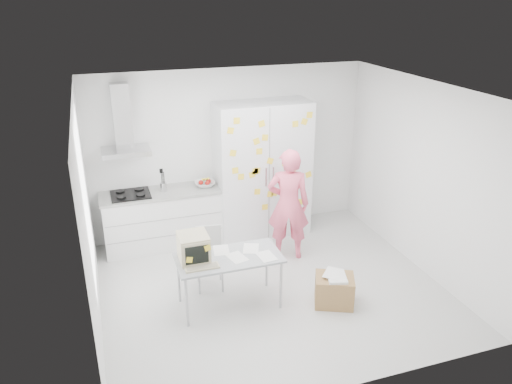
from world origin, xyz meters
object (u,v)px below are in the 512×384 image
object	(u,v)px
desk	(207,253)
cardboard_box	(334,290)
person	(288,204)
chair	(209,254)

from	to	relation	value
desk	cardboard_box	bearing A→B (deg)	-15.44
person	cardboard_box	distance (m)	1.52
person	chair	xyz separation A→B (m)	(-1.31, -0.41, -0.38)
cardboard_box	desk	bearing A→B (deg)	164.33
person	desk	bearing A→B (deg)	52.91
desk	chair	xyz separation A→B (m)	(0.14, 0.52, -0.31)
person	cardboard_box	world-z (taller)	person
person	desk	distance (m)	1.72
person	cardboard_box	xyz separation A→B (m)	(0.11, -1.36, -0.65)
person	cardboard_box	bearing A→B (deg)	115.00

